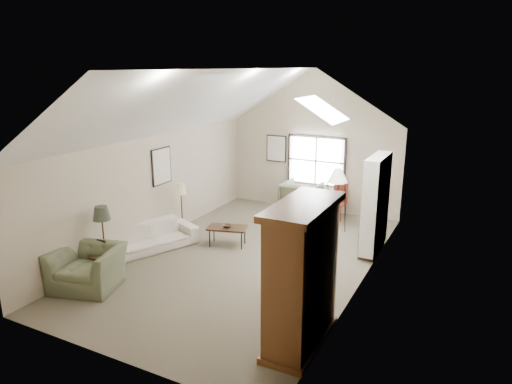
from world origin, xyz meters
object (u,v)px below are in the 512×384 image
at_px(side_chair, 338,201).
at_px(side_table, 103,266).
at_px(armoire, 302,276).
at_px(sofa, 151,237).
at_px(coffee_table, 227,236).
at_px(armchair_far, 301,198).
at_px(armchair_near, 87,268).

bearing_deg(side_chair, side_table, -112.35).
bearing_deg(armoire, sofa, 157.01).
bearing_deg(side_table, sofa, 93.58).
relative_size(coffee_table, side_chair, 0.87).
height_order(armchair_far, side_chair, side_chair).
height_order(sofa, side_table, sofa).
bearing_deg(armchair_near, side_table, 78.65).
bearing_deg(side_table, side_chair, 61.73).
bearing_deg(coffee_table, side_chair, 60.89).
height_order(armchair_near, side_table, armchair_near).
bearing_deg(armchair_far, side_chair, -174.85).
distance_m(coffee_table, side_chair, 3.49).
bearing_deg(armchair_far, sofa, 63.60).
distance_m(armoire, armchair_far, 6.27).
xyz_separation_m(armchair_far, coffee_table, (-0.66, -2.97, -0.24)).
distance_m(armoire, coffee_table, 4.18).
bearing_deg(side_table, coffee_table, 62.74).
bearing_deg(sofa, coffee_table, -32.14).
bearing_deg(sofa, armchair_far, -4.38).
bearing_deg(armoire, armchair_near, -178.02).
height_order(armchair_near, side_chair, side_chair).
xyz_separation_m(side_table, side_chair, (3.02, 5.62, 0.25)).
xyz_separation_m(armoire, side_table, (-4.27, 0.26, -0.84)).
relative_size(armchair_near, side_chair, 1.18).
xyz_separation_m(armchair_far, side_chair, (1.03, 0.07, 0.05)).
bearing_deg(armchair_near, coffee_table, 50.76).
bearing_deg(armoire, side_table, 176.58).
xyz_separation_m(armoire, armchair_far, (-2.28, 5.81, -0.64)).
height_order(armchair_far, coffee_table, armchair_far).
relative_size(side_table, side_chair, 0.50).
bearing_deg(armchair_near, side_chair, 47.87).
xyz_separation_m(armoire, side_chair, (-1.25, 5.87, -0.59)).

